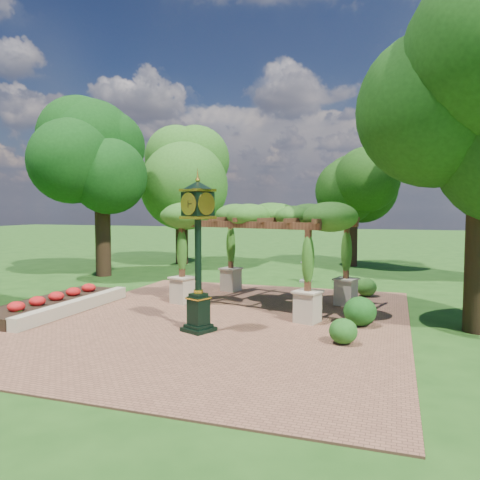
% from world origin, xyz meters
% --- Properties ---
extents(ground, '(120.00, 120.00, 0.00)m').
position_xyz_m(ground, '(0.00, 0.00, 0.00)').
color(ground, '#1E4714').
rests_on(ground, ground).
extents(brick_plaza, '(10.00, 12.00, 0.04)m').
position_xyz_m(brick_plaza, '(0.00, 1.00, 0.02)').
color(brick_plaza, brown).
rests_on(brick_plaza, ground).
extents(border_wall, '(0.35, 5.00, 0.40)m').
position_xyz_m(border_wall, '(-4.60, 0.50, 0.20)').
color(border_wall, '#C6B793').
rests_on(border_wall, ground).
extents(flower_bed, '(1.50, 5.00, 0.36)m').
position_xyz_m(flower_bed, '(-5.50, 0.50, 0.18)').
color(flower_bed, red).
rests_on(flower_bed, ground).
extents(pedestal_clock, '(1.02, 1.02, 3.92)m').
position_xyz_m(pedestal_clock, '(-0.17, -0.34, 2.35)').
color(pedestal_clock, black).
rests_on(pedestal_clock, brick_plaza).
extents(pergola, '(6.05, 4.68, 3.36)m').
position_xyz_m(pergola, '(0.48, 3.45, 2.76)').
color(pergola, '#C1AE90').
rests_on(pergola, brick_plaza).
extents(sundial, '(0.50, 0.50, 0.86)m').
position_xyz_m(sundial, '(0.93, 8.64, 0.38)').
color(sundial, gray).
rests_on(sundial, ground).
extents(shrub_front, '(0.77, 0.77, 0.59)m').
position_xyz_m(shrub_front, '(3.47, -0.30, 0.34)').
color(shrub_front, '#1E5317').
rests_on(shrub_front, brick_plaza).
extents(shrub_mid, '(1.15, 1.15, 0.78)m').
position_xyz_m(shrub_mid, '(3.71, 1.54, 0.43)').
color(shrub_mid, '#154814').
rests_on(shrub_mid, brick_plaza).
extents(shrub_back, '(0.74, 0.74, 0.65)m').
position_xyz_m(shrub_back, '(3.62, 5.91, 0.36)').
color(shrub_back, '#2E681E').
rests_on(shrub_back, brick_plaza).
extents(tree_west_near, '(4.31, 4.31, 8.44)m').
position_xyz_m(tree_west_near, '(-8.41, 7.44, 5.79)').
color(tree_west_near, '#342215').
rests_on(tree_west_near, ground).
extents(tree_west_far, '(4.60, 4.60, 7.77)m').
position_xyz_m(tree_west_far, '(-6.97, 12.90, 5.33)').
color(tree_west_far, black).
rests_on(tree_west_far, ground).
extents(tree_north, '(4.15, 4.15, 7.41)m').
position_xyz_m(tree_north, '(2.28, 14.90, 5.08)').
color(tree_north, '#331D14').
rests_on(tree_north, ground).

